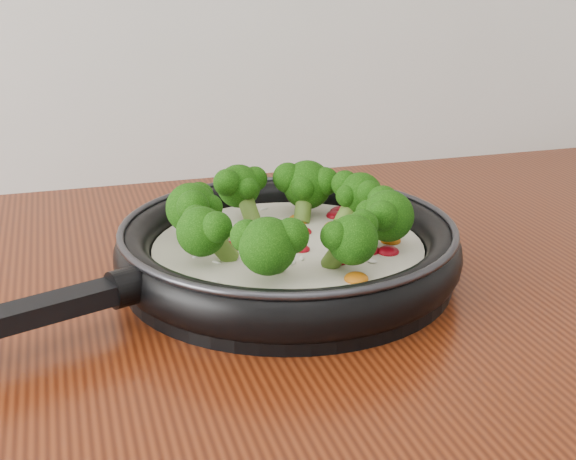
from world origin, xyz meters
name	(u,v)px	position (x,y,z in m)	size (l,w,h in m)	color
skillet	(286,245)	(0.11, 1.12, 0.93)	(0.55, 0.43, 0.09)	black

